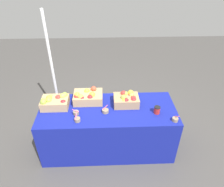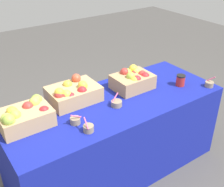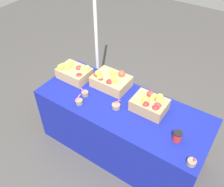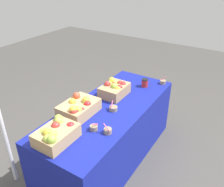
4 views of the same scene
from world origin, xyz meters
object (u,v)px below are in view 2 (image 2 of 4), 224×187
object	(u,v)px
apple_crate_right	(133,80)
sample_bowl_extra	(88,128)
sample_bowl_far	(75,121)
apple_crate_middle	(73,93)
apple_crate_left	(24,116)
sample_bowl_mid	(209,84)
coffee_cup	(181,80)
sample_bowl_near	(117,103)

from	to	relation	value
apple_crate_right	sample_bowl_extra	bearing A→B (deg)	-153.21
sample_bowl_far	sample_bowl_extra	world-z (taller)	sample_bowl_extra
sample_bowl_far	sample_bowl_extra	xyz separation A→B (m)	(0.03, -0.14, 0.00)
apple_crate_middle	sample_bowl_far	distance (m)	0.32
apple_crate_middle	apple_crate_right	size ratio (longest dim) A/B	1.18
apple_crate_left	sample_bowl_far	xyz separation A→B (m)	(0.31, -0.19, -0.06)
apple_crate_middle	sample_bowl_far	size ratio (longest dim) A/B	4.16
sample_bowl_mid	apple_crate_middle	bearing A→B (deg)	157.65
sample_bowl_mid	sample_bowl_far	distance (m)	1.30
sample_bowl_extra	coffee_cup	size ratio (longest dim) A/B	0.99
apple_crate_left	coffee_cup	distance (m)	1.41
apple_crate_right	sample_bowl_mid	world-z (taller)	apple_crate_right
apple_crate_right	sample_bowl_near	distance (m)	0.36
apple_crate_left	sample_bowl_extra	size ratio (longest dim) A/B	3.59
apple_crate_middle	apple_crate_right	bearing A→B (deg)	-9.10
sample_bowl_mid	coffee_cup	world-z (taller)	coffee_cup
sample_bowl_mid	sample_bowl_extra	distance (m)	1.26
apple_crate_left	apple_crate_middle	distance (m)	0.46
apple_crate_left	apple_crate_middle	bearing A→B (deg)	12.30
sample_bowl_far	coffee_cup	world-z (taller)	coffee_cup
coffee_cup	sample_bowl_near	bearing A→B (deg)	176.53
sample_bowl_mid	sample_bowl_extra	xyz separation A→B (m)	(-1.26, 0.05, 0.00)
apple_crate_middle	sample_bowl_extra	xyz separation A→B (m)	(-0.11, -0.43, -0.05)
apple_crate_right	apple_crate_left	bearing A→B (deg)	-179.51
apple_crate_left	sample_bowl_far	distance (m)	0.37
sample_bowl_near	sample_bowl_mid	world-z (taller)	sample_bowl_near
apple_crate_left	apple_crate_right	world-z (taller)	same
coffee_cup	sample_bowl_mid	bearing A→B (deg)	-39.63
sample_bowl_mid	sample_bowl_far	xyz separation A→B (m)	(-1.29, 0.18, 0.00)
apple_crate_left	apple_crate_right	distance (m)	1.01
apple_crate_left	sample_bowl_near	world-z (taller)	apple_crate_left
sample_bowl_near	sample_bowl_mid	size ratio (longest dim) A/B	1.02
apple_crate_middle	coffee_cup	xyz separation A→B (m)	(0.95, -0.30, -0.03)
apple_crate_middle	coffee_cup	world-z (taller)	apple_crate_middle
sample_bowl_mid	coffee_cup	bearing A→B (deg)	140.37
apple_crate_middle	apple_crate_right	xyz separation A→B (m)	(0.56, -0.09, 0.00)
apple_crate_left	sample_bowl_mid	size ratio (longest dim) A/B	3.61
sample_bowl_far	coffee_cup	xyz separation A→B (m)	(1.08, -0.02, 0.03)
sample_bowl_far	sample_bowl_extra	distance (m)	0.14
apple_crate_right	coffee_cup	world-z (taller)	apple_crate_right
coffee_cup	apple_crate_middle	bearing A→B (deg)	162.16
sample_bowl_near	apple_crate_left	bearing A→B (deg)	166.84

